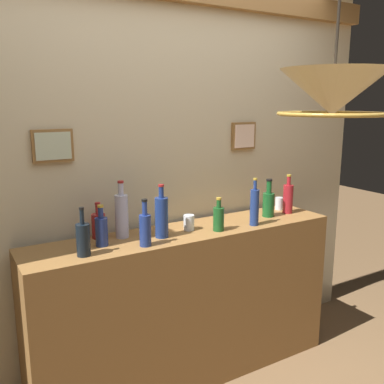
# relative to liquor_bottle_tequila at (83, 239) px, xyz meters

# --- Properties ---
(panelled_rear_partition) EXTENTS (3.25, 0.15, 2.78)m
(panelled_rear_partition) POSITION_rel_liquor_bottle_tequila_xyz_m (0.67, 0.38, 0.38)
(panelled_rear_partition) COLOR beige
(panelled_rear_partition) RESTS_ON ground
(bar_shelf_unit) EXTENTS (1.97, 0.41, 0.98)m
(bar_shelf_unit) POSITION_rel_liquor_bottle_tequila_xyz_m (0.67, 0.10, -0.58)
(bar_shelf_unit) COLOR olive
(bar_shelf_unit) RESTS_ON ground
(liquor_bottle_tequila) EXTENTS (0.07, 0.07, 0.25)m
(liquor_bottle_tequila) POSITION_rel_liquor_bottle_tequila_xyz_m (0.00, 0.00, 0.00)
(liquor_bottle_tequila) COLOR black
(liquor_bottle_tequila) RESTS_ON bar_shelf_unit
(liquor_bottle_brandy) EXTENTS (0.07, 0.07, 0.21)m
(liquor_bottle_brandy) POSITION_rel_liquor_bottle_tequila_xyz_m (0.83, 0.00, -0.01)
(liquor_bottle_brandy) COLOR #195121
(liquor_bottle_brandy) RESTS_ON bar_shelf_unit
(liquor_bottle_scotch) EXTENTS (0.08, 0.08, 0.26)m
(liquor_bottle_scotch) POSITION_rel_liquor_bottle_tequila_xyz_m (1.31, 0.10, 0.00)
(liquor_bottle_scotch) COLOR #175123
(liquor_bottle_scotch) RESTS_ON bar_shelf_unit
(liquor_bottle_vermouth) EXTENTS (0.08, 0.08, 0.31)m
(liquor_bottle_vermouth) POSITION_rel_liquor_bottle_tequila_xyz_m (0.48, 0.07, 0.03)
(liquor_bottle_vermouth) COLOR navy
(liquor_bottle_vermouth) RESTS_ON bar_shelf_unit
(liquor_bottle_rum) EXTENTS (0.07, 0.07, 0.23)m
(liquor_bottle_rum) POSITION_rel_liquor_bottle_tequila_xyz_m (0.13, 0.10, -0.00)
(liquor_bottle_rum) COLOR navy
(liquor_bottle_rum) RESTS_ON bar_shelf_unit
(liquor_bottle_port) EXTENTS (0.08, 0.08, 0.33)m
(liquor_bottle_port) POSITION_rel_liquor_bottle_tequila_xyz_m (0.28, 0.18, 0.04)
(liquor_bottle_port) COLOR silver
(liquor_bottle_port) RESTS_ON bar_shelf_unit
(liquor_bottle_mezcal) EXTENTS (0.07, 0.07, 0.27)m
(liquor_bottle_mezcal) POSITION_rel_liquor_bottle_tequila_xyz_m (1.49, 0.10, 0.02)
(liquor_bottle_mezcal) COLOR maroon
(liquor_bottle_mezcal) RESTS_ON bar_shelf_unit
(liquor_bottle_amaro) EXTENTS (0.06, 0.06, 0.26)m
(liquor_bottle_amaro) POSITION_rel_liquor_bottle_tequila_xyz_m (0.33, -0.02, 0.01)
(liquor_bottle_amaro) COLOR navy
(liquor_bottle_amaro) RESTS_ON bar_shelf_unit
(liquor_bottle_bourbon) EXTENTS (0.08, 0.08, 0.21)m
(liquor_bottle_bourbon) POSITION_rel_liquor_bottle_tequila_xyz_m (0.16, 0.24, -0.01)
(liquor_bottle_bourbon) COLOR maroon
(liquor_bottle_bourbon) RESTS_ON bar_shelf_unit
(liquor_bottle_rye) EXTENTS (0.06, 0.06, 0.30)m
(liquor_bottle_rye) POSITION_rel_liquor_bottle_tequila_xyz_m (1.09, -0.02, 0.03)
(liquor_bottle_rye) COLOR navy
(liquor_bottle_rye) RESTS_ON bar_shelf_unit
(glass_tumbler_rocks) EXTENTS (0.07, 0.07, 0.09)m
(glass_tumbler_rocks) POSITION_rel_liquor_bottle_tequila_xyz_m (0.69, 0.11, -0.04)
(glass_tumbler_rocks) COLOR silver
(glass_tumbler_rocks) RESTS_ON bar_shelf_unit
(glass_tumbler_highball) EXTENTS (0.06, 0.06, 0.09)m
(glass_tumbler_highball) POSITION_rel_liquor_bottle_tequila_xyz_m (1.50, 0.20, -0.05)
(glass_tumbler_highball) COLOR silver
(glass_tumbler_highball) RESTS_ON bar_shelf_unit
(pendant_lamp) EXTENTS (0.44, 0.44, 0.59)m
(pendant_lamp) POSITION_rel_liquor_bottle_tequila_xyz_m (0.80, -0.84, 0.71)
(pendant_lamp) COLOR beige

